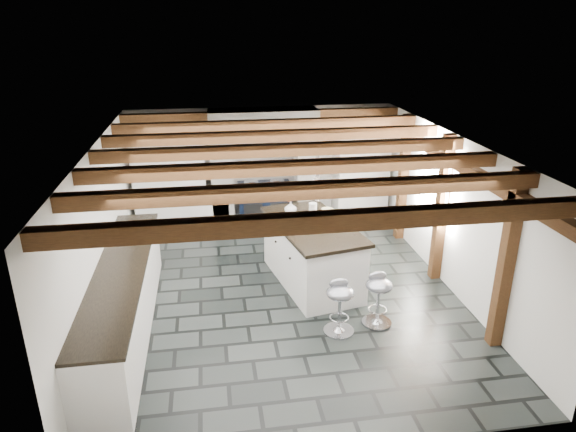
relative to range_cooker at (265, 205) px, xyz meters
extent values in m
plane|color=black|center=(0.00, -2.68, -0.47)|extent=(6.00, 6.00, 0.00)
plane|color=silver|center=(0.00, 0.32, 0.68)|extent=(5.00, 0.00, 5.00)
plane|color=silver|center=(-2.50, -2.68, 0.68)|extent=(0.00, 6.00, 6.00)
plane|color=silver|center=(2.50, -2.68, 0.68)|extent=(0.00, 6.00, 6.00)
plane|color=white|center=(0.00, -2.68, 1.83)|extent=(6.00, 6.00, 0.00)
cube|color=white|center=(-0.80, 0.02, 0.48)|extent=(0.40, 0.60, 1.90)
cube|color=white|center=(0.80, 0.02, 0.48)|extent=(0.40, 0.60, 1.90)
cube|color=#553318|center=(0.00, 0.02, 1.52)|extent=(2.10, 0.65, 0.18)
cube|color=white|center=(0.00, 0.02, 1.68)|extent=(2.00, 0.60, 0.31)
cube|color=black|center=(0.00, -0.30, 1.58)|extent=(1.00, 0.03, 0.22)
cube|color=silver|center=(0.00, -0.31, 1.58)|extent=(0.90, 0.01, 0.14)
cube|color=white|center=(-1.75, 0.02, 0.53)|extent=(1.30, 0.58, 2.00)
cube|color=white|center=(1.90, 0.02, 0.53)|extent=(1.00, 0.58, 2.00)
cube|color=white|center=(-2.20, -3.28, -0.03)|extent=(0.60, 3.80, 0.88)
cube|color=black|center=(-2.20, -3.28, 0.43)|extent=(0.64, 3.80, 0.04)
cube|color=white|center=(-1.05, 0.02, -0.03)|extent=(0.70, 0.60, 0.88)
cube|color=black|center=(-1.05, 0.02, 0.43)|extent=(0.74, 0.64, 0.04)
cube|color=#553318|center=(2.42, -2.68, 1.48)|extent=(0.15, 5.80, 0.14)
plane|color=white|center=(2.48, -2.08, 1.08)|extent=(0.00, 0.90, 0.90)
cube|color=#553318|center=(0.00, -5.28, 1.74)|extent=(5.00, 0.16, 0.16)
cube|color=#553318|center=(0.00, -4.41, 1.74)|extent=(5.00, 0.16, 0.16)
cube|color=#553318|center=(0.00, -3.54, 1.74)|extent=(5.00, 0.16, 0.16)
cube|color=#553318|center=(0.00, -2.68, 1.74)|extent=(5.00, 0.16, 0.16)
cube|color=#553318|center=(0.00, -1.81, 1.74)|extent=(5.00, 0.16, 0.16)
cube|color=#553318|center=(0.00, -0.94, 1.74)|extent=(5.00, 0.16, 0.16)
cube|color=#553318|center=(0.00, -0.08, 1.74)|extent=(5.00, 0.16, 0.16)
cube|color=#553318|center=(2.42, -4.28, 0.68)|extent=(0.15, 0.15, 2.30)
cube|color=#553318|center=(2.42, -2.48, 0.68)|extent=(0.15, 0.15, 2.30)
cube|color=#553318|center=(2.42, -0.88, 0.68)|extent=(0.15, 0.15, 2.30)
cylinder|color=black|center=(0.45, -2.73, 1.46)|extent=(0.01, 0.01, 0.56)
cylinder|color=white|center=(0.45, -2.73, 1.13)|extent=(0.09, 0.09, 0.22)
cylinder|color=black|center=(0.50, -2.43, 1.46)|extent=(0.01, 0.01, 0.56)
cylinder|color=white|center=(0.50, -2.43, 1.13)|extent=(0.09, 0.09, 0.22)
cylinder|color=black|center=(0.55, -2.13, 1.46)|extent=(0.01, 0.01, 0.56)
cylinder|color=white|center=(0.55, -2.13, 1.13)|extent=(0.09, 0.09, 0.22)
cube|color=black|center=(0.00, 0.00, -0.02)|extent=(1.00, 0.60, 0.90)
ellipsoid|color=silver|center=(-0.25, 0.00, 0.46)|extent=(0.28, 0.28, 0.11)
ellipsoid|color=silver|center=(0.25, 0.00, 0.46)|extent=(0.28, 0.28, 0.11)
cylinder|color=silver|center=(0.00, -0.32, 0.35)|extent=(0.95, 0.03, 0.03)
cube|color=black|center=(-0.25, -0.30, -0.02)|extent=(0.35, 0.02, 0.30)
cube|color=black|center=(0.25, -0.30, -0.02)|extent=(0.35, 0.02, 0.30)
cube|color=white|center=(0.46, -2.34, -0.01)|extent=(1.29, 2.03, 0.92)
cube|color=black|center=(0.46, -2.34, 0.48)|extent=(1.39, 2.13, 0.05)
imported|color=white|center=(0.21, -1.86, 0.61)|extent=(0.23, 0.23, 0.20)
ellipsoid|color=#CF511D|center=(0.21, -1.86, 0.77)|extent=(0.21, 0.21, 0.13)
cylinder|color=white|center=(0.55, -1.95, 0.60)|extent=(0.13, 0.13, 0.19)
imported|color=white|center=(0.59, -2.42, 0.54)|extent=(0.32, 0.32, 0.07)
cylinder|color=white|center=(0.71, -2.23, 0.56)|extent=(0.05, 0.05, 0.10)
cylinder|color=white|center=(0.71, -2.23, 0.62)|extent=(0.23, 0.23, 0.02)
cylinder|color=#C4B583|center=(0.71, -2.23, 0.66)|extent=(0.18, 0.18, 0.07)
cylinder|color=silver|center=(1.10, -3.62, -0.45)|extent=(0.40, 0.40, 0.03)
cone|color=silver|center=(1.10, -3.62, -0.41)|extent=(0.18, 0.18, 0.07)
cylinder|color=silver|center=(1.10, -3.62, -0.17)|extent=(0.05, 0.05, 0.50)
torus|color=silver|center=(1.10, -3.62, -0.25)|extent=(0.25, 0.25, 0.02)
ellipsoid|color=gray|center=(1.10, -3.62, 0.11)|extent=(0.38, 0.38, 0.16)
ellipsoid|color=gray|center=(1.10, -3.53, 0.20)|extent=(0.26, 0.11, 0.14)
cylinder|color=silver|center=(0.54, -3.74, -0.45)|extent=(0.40, 0.40, 0.03)
cone|color=silver|center=(0.54, -3.74, -0.41)|extent=(0.18, 0.18, 0.07)
cylinder|color=silver|center=(0.54, -3.74, -0.17)|extent=(0.05, 0.05, 0.50)
torus|color=silver|center=(0.54, -3.74, -0.25)|extent=(0.25, 0.25, 0.02)
ellipsoid|color=gray|center=(0.54, -3.74, 0.12)|extent=(0.37, 0.37, 0.16)
ellipsoid|color=gray|center=(0.55, -3.65, 0.21)|extent=(0.26, 0.10, 0.14)
camera|label=1|loc=(-1.01, -9.30, 3.40)|focal=32.00mm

